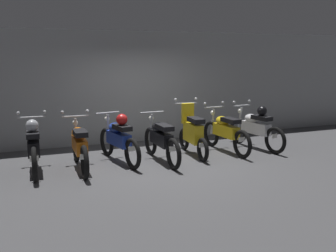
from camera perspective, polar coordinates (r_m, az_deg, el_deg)
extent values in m
plane|color=#424244|center=(8.35, -0.85, -5.42)|extent=(80.00, 80.00, 0.00)
cube|color=gray|center=(10.29, -5.44, 5.82)|extent=(16.00, 0.30, 2.92)
torus|color=black|center=(8.72, -19.32, -3.13)|extent=(0.11, 0.65, 0.65)
torus|color=black|center=(7.46, -19.24, -5.39)|extent=(0.11, 0.65, 0.65)
cube|color=black|center=(8.04, -19.37, -2.86)|extent=(0.25, 0.84, 0.28)
ellipsoid|color=black|center=(8.15, -19.47, -1.12)|extent=(0.27, 0.45, 0.22)
cube|color=black|center=(7.81, -19.48, -1.16)|extent=(0.26, 0.53, 0.10)
cylinder|color=#B7BABF|center=(8.49, -19.60, 1.24)|extent=(0.56, 0.05, 0.04)
sphere|color=#B7BABF|center=(8.48, -21.40, 1.80)|extent=(0.07, 0.07, 0.07)
sphere|color=#B7BABF|center=(8.48, -17.89, 2.02)|extent=(0.07, 0.07, 0.07)
cylinder|color=#B7BABF|center=(8.60, -19.45, -1.14)|extent=(0.06, 0.16, 0.65)
sphere|color=silver|center=(8.56, -19.54, 0.30)|extent=(0.12, 0.12, 0.12)
cube|color=white|center=(7.46, -19.29, -4.60)|extent=(0.16, 0.02, 0.10)
sphere|color=#9EA0A8|center=(7.78, -19.56, 0.07)|extent=(0.24, 0.24, 0.24)
torus|color=black|center=(8.58, -13.53, -3.04)|extent=(0.10, 0.65, 0.65)
torus|color=black|center=(7.33, -12.29, -5.30)|extent=(0.10, 0.65, 0.65)
cube|color=orange|center=(7.91, -13.02, -2.75)|extent=(0.23, 0.84, 0.28)
ellipsoid|color=orange|center=(8.02, -13.23, -0.98)|extent=(0.27, 0.44, 0.22)
cube|color=black|center=(7.68, -12.92, -1.01)|extent=(0.25, 0.52, 0.10)
cylinder|color=#B7BABF|center=(8.35, -13.64, 1.41)|extent=(0.56, 0.05, 0.04)
sphere|color=#B7BABF|center=(8.31, -15.45, 1.98)|extent=(0.07, 0.07, 0.07)
sphere|color=#B7BABF|center=(8.37, -11.91, 2.20)|extent=(0.07, 0.07, 0.07)
cylinder|color=#B7BABF|center=(8.46, -13.58, -1.01)|extent=(0.06, 0.16, 0.65)
sphere|color=silver|center=(8.42, -13.64, 0.46)|extent=(0.12, 0.12, 0.12)
cube|color=white|center=(7.33, -12.35, -4.50)|extent=(0.16, 0.01, 0.10)
torus|color=black|center=(8.94, -9.10, -2.33)|extent=(0.21, 0.66, 0.65)
torus|color=black|center=(7.80, -5.29, -4.15)|extent=(0.21, 0.66, 0.65)
cube|color=#1E389E|center=(8.32, -7.36, -1.91)|extent=(0.38, 0.86, 0.28)
ellipsoid|color=#1E389E|center=(8.42, -7.84, -0.25)|extent=(0.34, 0.48, 0.22)
cube|color=black|center=(8.10, -6.86, -0.21)|extent=(0.34, 0.56, 0.10)
cylinder|color=#B7BABF|center=(8.72, -8.96, 1.96)|extent=(0.56, 0.14, 0.04)
cylinder|color=#B7BABF|center=(8.83, -9.03, -0.37)|extent=(0.09, 0.17, 0.65)
sphere|color=silver|center=(8.79, -9.07, 1.04)|extent=(0.12, 0.12, 0.12)
cube|color=white|center=(7.79, -5.39, -3.40)|extent=(0.16, 0.04, 0.10)
sphere|color=red|center=(8.07, -6.88, 0.97)|extent=(0.24, 0.24, 0.24)
torus|color=black|center=(8.92, -2.60, -2.24)|extent=(0.11, 0.65, 0.65)
torus|color=black|center=(7.75, 0.82, -4.19)|extent=(0.11, 0.65, 0.65)
cube|color=black|center=(8.29, -1.02, -1.87)|extent=(0.25, 0.84, 0.28)
ellipsoid|color=black|center=(8.39, -1.43, -0.19)|extent=(0.28, 0.45, 0.22)
cube|color=black|center=(8.07, -0.54, -0.18)|extent=(0.26, 0.53, 0.10)
cylinder|color=#B7BABF|center=(8.70, -2.40, 2.06)|extent=(0.56, 0.06, 0.04)
cylinder|color=#B7BABF|center=(8.81, -2.50, -0.28)|extent=(0.06, 0.16, 0.65)
sphere|color=silver|center=(8.77, -2.51, 1.14)|extent=(0.12, 0.12, 0.12)
cube|color=white|center=(7.75, 0.74, -3.43)|extent=(0.16, 0.02, 0.10)
torus|color=black|center=(9.41, 2.41, -1.94)|extent=(0.12, 0.53, 0.53)
torus|color=black|center=(8.37, 5.20, -3.55)|extent=(0.12, 0.53, 0.53)
cube|color=gold|center=(8.83, 3.74, -0.99)|extent=(0.26, 0.75, 0.44)
cube|color=gold|center=(9.07, 2.95, 1.90)|extent=(0.29, 0.13, 0.48)
cube|color=black|center=(8.62, 4.17, 0.89)|extent=(0.27, 0.53, 0.10)
cylinder|color=#B7BABF|center=(9.17, 2.65, 3.38)|extent=(0.56, 0.06, 0.04)
sphere|color=#B7BABF|center=(9.07, 1.12, 3.94)|extent=(0.07, 0.07, 0.07)
sphere|color=#B7BABF|center=(9.25, 4.16, 4.05)|extent=(0.07, 0.07, 0.07)
cylinder|color=#B7BABF|center=(9.28, 2.53, 0.53)|extent=(0.06, 0.15, 0.85)
sphere|color=silver|center=(9.23, 2.54, 2.49)|extent=(0.12, 0.12, 0.12)
cube|color=white|center=(8.37, 5.15, -2.85)|extent=(0.16, 0.02, 0.10)
torus|color=black|center=(9.80, 6.44, -1.13)|extent=(0.14, 0.66, 0.65)
torus|color=black|center=(8.76, 10.98, -2.67)|extent=(0.14, 0.66, 0.65)
cube|color=gold|center=(9.23, 8.61, -0.71)|extent=(0.29, 0.85, 0.28)
ellipsoid|color=gold|center=(9.32, 8.11, 0.79)|extent=(0.29, 0.46, 0.22)
cube|color=black|center=(9.03, 9.31, 0.83)|extent=(0.28, 0.54, 0.10)
cylinder|color=#B7BABF|center=(9.60, 6.86, 2.79)|extent=(0.56, 0.08, 0.04)
sphere|color=#B7BABF|center=(9.45, 5.54, 3.31)|extent=(0.07, 0.07, 0.07)
sphere|color=#B7BABF|center=(9.73, 8.16, 3.46)|extent=(0.07, 0.07, 0.07)
cylinder|color=#B7BABF|center=(9.70, 6.64, 0.67)|extent=(0.07, 0.16, 0.65)
sphere|color=silver|center=(9.66, 6.67, 1.95)|extent=(0.12, 0.12, 0.12)
cube|color=white|center=(8.75, 10.90, -2.00)|extent=(0.16, 0.02, 0.10)
torus|color=black|center=(10.22, 10.38, -0.75)|extent=(0.20, 0.66, 0.65)
torus|color=black|center=(9.31, 15.66, -2.08)|extent=(0.20, 0.66, 0.65)
cube|color=silver|center=(9.72, 12.94, -0.29)|extent=(0.36, 0.86, 0.28)
ellipsoid|color=silver|center=(9.79, 12.36, 1.12)|extent=(0.33, 0.48, 0.22)
cube|color=black|center=(9.55, 13.77, 1.19)|extent=(0.32, 0.55, 0.10)
cylinder|color=#B7BABF|center=(10.04, 10.90, 3.02)|extent=(0.56, 0.13, 0.04)
sphere|color=#B7BABF|center=(9.85, 9.79, 3.50)|extent=(0.07, 0.07, 0.07)
sphere|color=#B7BABF|center=(10.20, 12.01, 3.66)|extent=(0.07, 0.07, 0.07)
cylinder|color=#B7BABF|center=(10.13, 10.63, 0.98)|extent=(0.08, 0.17, 0.65)
sphere|color=silver|center=(10.10, 10.68, 2.21)|extent=(0.12, 0.12, 0.12)
cube|color=white|center=(9.31, 15.57, -1.45)|extent=(0.16, 0.04, 0.10)
sphere|color=black|center=(9.52, 13.81, 2.20)|extent=(0.24, 0.24, 0.24)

